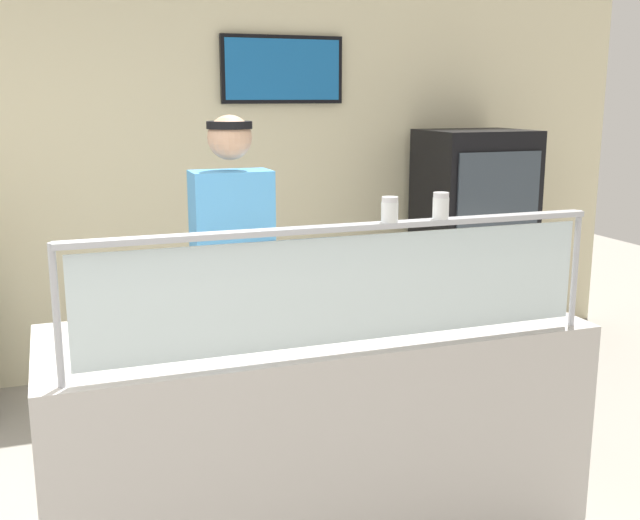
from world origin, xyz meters
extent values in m
plane|color=gray|center=(1.07, 1.00, 0.00)|extent=(12.00, 12.00, 0.00)
cube|color=beige|center=(1.07, 2.73, 1.35)|extent=(6.53, 0.08, 2.70)
cube|color=black|center=(1.64, 2.66, 2.02)|extent=(0.84, 0.04, 0.45)
cube|color=#1966B2|center=(1.64, 2.64, 2.02)|extent=(0.79, 0.01, 0.40)
cube|color=#BCB7B2|center=(1.07, 0.40, 0.47)|extent=(2.13, 0.80, 0.95)
cylinder|color=#B2B5BC|center=(0.10, 0.06, 1.18)|extent=(0.02, 0.02, 0.46)
cylinder|color=#B2B5BC|center=(2.03, 0.06, 1.18)|extent=(0.02, 0.02, 0.46)
cube|color=silver|center=(1.07, 0.06, 1.18)|extent=(1.87, 0.01, 0.38)
cube|color=#B2B5BC|center=(1.07, 0.06, 1.40)|extent=(1.93, 0.06, 0.02)
cylinder|color=#9EA0A8|center=(0.91, 0.43, 0.96)|extent=(0.47, 0.47, 0.01)
cylinder|color=tan|center=(0.91, 0.43, 0.97)|extent=(0.45, 0.45, 0.02)
cylinder|color=gold|center=(0.91, 0.43, 0.98)|extent=(0.39, 0.39, 0.01)
cube|color=#ADAFB7|center=(0.87, 0.41, 0.99)|extent=(0.10, 0.29, 0.01)
cylinder|color=white|center=(1.22, 0.06, 1.45)|extent=(0.06, 0.06, 0.07)
cylinder|color=white|center=(1.22, 0.06, 1.44)|extent=(0.05, 0.05, 0.05)
cylinder|color=silver|center=(1.22, 0.06, 1.49)|extent=(0.06, 0.06, 0.02)
cylinder|color=white|center=(1.43, 0.06, 1.45)|extent=(0.06, 0.06, 0.08)
cylinder|color=red|center=(1.43, 0.06, 1.44)|extent=(0.05, 0.05, 0.05)
cylinder|color=silver|center=(1.43, 0.06, 1.50)|extent=(0.06, 0.06, 0.02)
cylinder|color=#23232D|center=(0.81, 1.19, 0.47)|extent=(0.13, 0.13, 0.95)
cylinder|color=#23232D|center=(1.03, 1.19, 0.47)|extent=(0.13, 0.13, 0.95)
cube|color=#4C9EE5|center=(0.92, 1.19, 1.23)|extent=(0.38, 0.21, 0.55)
sphere|color=tan|center=(0.92, 1.19, 1.66)|extent=(0.21, 0.21, 0.21)
cylinder|color=black|center=(0.92, 1.19, 1.71)|extent=(0.21, 0.21, 0.04)
cylinder|color=tan|center=(1.10, 0.97, 1.13)|extent=(0.08, 0.34, 0.08)
cube|color=black|center=(2.93, 2.29, 0.81)|extent=(0.72, 0.60, 1.61)
cube|color=#38424C|center=(2.93, 1.98, 0.84)|extent=(0.62, 0.02, 1.29)
cylinder|color=red|center=(2.71, 2.09, 0.89)|extent=(0.06, 0.06, 0.20)
cylinder|color=green|center=(2.82, 2.09, 0.89)|extent=(0.06, 0.06, 0.20)
cylinder|color=blue|center=(2.93, 2.09, 0.89)|extent=(0.06, 0.06, 0.20)
cylinder|color=green|center=(3.03, 2.09, 0.89)|extent=(0.06, 0.06, 0.20)
cylinder|color=red|center=(3.14, 2.09, 0.89)|extent=(0.06, 0.06, 0.20)
camera|label=1|loc=(0.11, -2.31, 1.85)|focal=42.29mm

